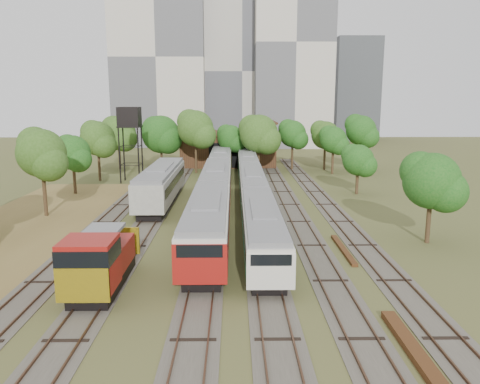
{
  "coord_description": "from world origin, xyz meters",
  "views": [
    {
      "loc": [
        -0.05,
        -24.41,
        11.19
      ],
      "look_at": [
        0.53,
        19.71,
        2.5
      ],
      "focal_mm": 35.0,
      "sensor_mm": 36.0,
      "label": 1
    }
  ],
  "objects_px": {
    "shunter_locomotive": "(99,263)",
    "water_tower": "(129,119)",
    "railcar_red_set": "(213,200)",
    "railcar_green_set": "(253,187)"
  },
  "relations": [
    {
      "from": "railcar_green_set",
      "to": "railcar_red_set",
      "type": "bearing_deg",
      "value": -115.99
    },
    {
      "from": "railcar_red_set",
      "to": "railcar_green_set",
      "type": "distance_m",
      "value": 9.13
    },
    {
      "from": "railcar_red_set",
      "to": "water_tower",
      "type": "xyz_separation_m",
      "value": [
        -12.22,
        21.92,
        6.61
      ]
    },
    {
      "from": "railcar_green_set",
      "to": "shunter_locomotive",
      "type": "relative_size",
      "value": 6.43
    },
    {
      "from": "shunter_locomotive",
      "to": "railcar_green_set",
      "type": "bearing_deg",
      "value": 67.73
    },
    {
      "from": "shunter_locomotive",
      "to": "water_tower",
      "type": "bearing_deg",
      "value": 99.27
    },
    {
      "from": "railcar_red_set",
      "to": "shunter_locomotive",
      "type": "distance_m",
      "value": 17.29
    },
    {
      "from": "railcar_red_set",
      "to": "railcar_green_set",
      "type": "height_order",
      "value": "railcar_red_set"
    },
    {
      "from": "railcar_red_set",
      "to": "railcar_green_set",
      "type": "bearing_deg",
      "value": 64.01
    },
    {
      "from": "shunter_locomotive",
      "to": "water_tower",
      "type": "height_order",
      "value": "water_tower"
    }
  ]
}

